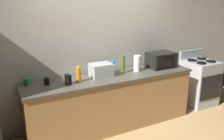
{
  "coord_description": "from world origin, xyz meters",
  "views": [
    {
      "loc": [
        -1.69,
        -2.82,
        2.1
      ],
      "look_at": [
        0.0,
        0.4,
        1.0
      ],
      "focal_mm": 38.3,
      "sensor_mm": 36.0,
      "label": 1
    }
  ],
  "objects_px": {
    "paper_towel_roll": "(137,63)",
    "mug_black": "(47,81)",
    "cordless_phone": "(68,80)",
    "mug_green": "(27,82)",
    "microwave": "(161,60)",
    "toaster_oven": "(101,70)",
    "bottle_olive_oil": "(123,64)",
    "stove_range": "(199,82)",
    "bottle_spray_cleaner": "(113,67)",
    "bottle_dish_soap": "(79,74)"
  },
  "relations": [
    {
      "from": "microwave",
      "to": "cordless_phone",
      "type": "bearing_deg",
      "value": -176.66
    },
    {
      "from": "stove_range",
      "to": "bottle_dish_soap",
      "type": "height_order",
      "value": "bottle_dish_soap"
    },
    {
      "from": "paper_towel_roll",
      "to": "mug_black",
      "type": "bearing_deg",
      "value": 178.92
    },
    {
      "from": "paper_towel_roll",
      "to": "mug_green",
      "type": "xyz_separation_m",
      "value": [
        -1.78,
        0.15,
        -0.08
      ]
    },
    {
      "from": "toaster_oven",
      "to": "bottle_olive_oil",
      "type": "height_order",
      "value": "bottle_olive_oil"
    },
    {
      "from": "bottle_dish_soap",
      "to": "mug_green",
      "type": "relative_size",
      "value": 2.29
    },
    {
      "from": "bottle_olive_oil",
      "to": "mug_green",
      "type": "xyz_separation_m",
      "value": [
        -1.51,
        0.15,
        -0.1
      ]
    },
    {
      "from": "paper_towel_roll",
      "to": "mug_black",
      "type": "relative_size",
      "value": 2.57
    },
    {
      "from": "cordless_phone",
      "to": "mug_green",
      "type": "relative_size",
      "value": 1.48
    },
    {
      "from": "bottle_spray_cleaner",
      "to": "mug_green",
      "type": "distance_m",
      "value": 1.38
    },
    {
      "from": "bottle_spray_cleaner",
      "to": "paper_towel_roll",
      "type": "bearing_deg",
      "value": -18.27
    },
    {
      "from": "stove_range",
      "to": "bottle_dish_soap",
      "type": "bearing_deg",
      "value": -179.52
    },
    {
      "from": "mug_green",
      "to": "toaster_oven",
      "type": "bearing_deg",
      "value": -7.33
    },
    {
      "from": "stove_range",
      "to": "bottle_spray_cleaner",
      "type": "relative_size",
      "value": 5.7
    },
    {
      "from": "microwave",
      "to": "toaster_oven",
      "type": "relative_size",
      "value": 1.41
    },
    {
      "from": "bottle_spray_cleaner",
      "to": "bottle_olive_oil",
      "type": "height_order",
      "value": "bottle_olive_oil"
    },
    {
      "from": "cordless_phone",
      "to": "mug_black",
      "type": "bearing_deg",
      "value": 139.82
    },
    {
      "from": "paper_towel_roll",
      "to": "mug_black",
      "type": "xyz_separation_m",
      "value": [
        -1.53,
        0.03,
        -0.08
      ]
    },
    {
      "from": "mug_green",
      "to": "paper_towel_roll",
      "type": "bearing_deg",
      "value": -4.9
    },
    {
      "from": "microwave",
      "to": "bottle_olive_oil",
      "type": "xyz_separation_m",
      "value": [
        -0.78,
        0.01,
        0.01
      ]
    },
    {
      "from": "stove_range",
      "to": "paper_towel_roll",
      "type": "relative_size",
      "value": 4.0
    },
    {
      "from": "microwave",
      "to": "bottle_olive_oil",
      "type": "relative_size",
      "value": 1.62
    },
    {
      "from": "paper_towel_roll",
      "to": "mug_green",
      "type": "bearing_deg",
      "value": 175.1
    },
    {
      "from": "microwave",
      "to": "paper_towel_roll",
      "type": "xyz_separation_m",
      "value": [
        -0.51,
        0.0,
        0.0
      ]
    },
    {
      "from": "stove_range",
      "to": "bottle_spray_cleaner",
      "type": "xyz_separation_m",
      "value": [
        -1.89,
        0.18,
        0.53
      ]
    },
    {
      "from": "cordless_phone",
      "to": "mug_green",
      "type": "height_order",
      "value": "cordless_phone"
    },
    {
      "from": "bottle_dish_soap",
      "to": "mug_green",
      "type": "xyz_separation_m",
      "value": [
        -0.71,
        0.22,
        -0.07
      ]
    },
    {
      "from": "toaster_oven",
      "to": "cordless_phone",
      "type": "relative_size",
      "value": 2.27
    },
    {
      "from": "mug_black",
      "to": "toaster_oven",
      "type": "bearing_deg",
      "value": -1.26
    },
    {
      "from": "cordless_phone",
      "to": "bottle_spray_cleaner",
      "type": "relative_size",
      "value": 0.79
    },
    {
      "from": "microwave",
      "to": "mug_black",
      "type": "distance_m",
      "value": 2.04
    },
    {
      "from": "stove_range",
      "to": "microwave",
      "type": "bearing_deg",
      "value": 177.19
    },
    {
      "from": "bottle_olive_oil",
      "to": "bottle_dish_soap",
      "type": "relative_size",
      "value": 1.27
    },
    {
      "from": "stove_range",
      "to": "mug_green",
      "type": "distance_m",
      "value": 3.32
    },
    {
      "from": "bottle_dish_soap",
      "to": "mug_green",
      "type": "height_order",
      "value": "bottle_dish_soap"
    },
    {
      "from": "paper_towel_roll",
      "to": "bottle_olive_oil",
      "type": "distance_m",
      "value": 0.27
    },
    {
      "from": "bottle_olive_oil",
      "to": "paper_towel_roll",
      "type": "bearing_deg",
      "value": -1.49
    },
    {
      "from": "stove_range",
      "to": "microwave",
      "type": "height_order",
      "value": "microwave"
    },
    {
      "from": "bottle_olive_oil",
      "to": "mug_green",
      "type": "relative_size",
      "value": 2.91
    },
    {
      "from": "toaster_oven",
      "to": "cordless_phone",
      "type": "height_order",
      "value": "toaster_oven"
    },
    {
      "from": "cordless_phone",
      "to": "bottle_spray_cleaner",
      "type": "xyz_separation_m",
      "value": [
        0.85,
        0.24,
        0.02
      ]
    },
    {
      "from": "paper_towel_roll",
      "to": "bottle_olive_oil",
      "type": "xyz_separation_m",
      "value": [
        -0.27,
        0.01,
        0.01
      ]
    },
    {
      "from": "mug_black",
      "to": "mug_green",
      "type": "relative_size",
      "value": 1.04
    },
    {
      "from": "paper_towel_roll",
      "to": "mug_green",
      "type": "distance_m",
      "value": 1.79
    },
    {
      "from": "bottle_olive_oil",
      "to": "bottle_dish_soap",
      "type": "distance_m",
      "value": 0.81
    },
    {
      "from": "bottle_olive_oil",
      "to": "stove_range",
      "type": "bearing_deg",
      "value": -1.86
    },
    {
      "from": "bottle_olive_oil",
      "to": "toaster_oven",
      "type": "bearing_deg",
      "value": 179.58
    },
    {
      "from": "bottle_olive_oil",
      "to": "bottle_dish_soap",
      "type": "height_order",
      "value": "bottle_olive_oil"
    },
    {
      "from": "toaster_oven",
      "to": "mug_black",
      "type": "distance_m",
      "value": 0.86
    },
    {
      "from": "paper_towel_roll",
      "to": "bottle_olive_oil",
      "type": "bearing_deg",
      "value": 178.51
    }
  ]
}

